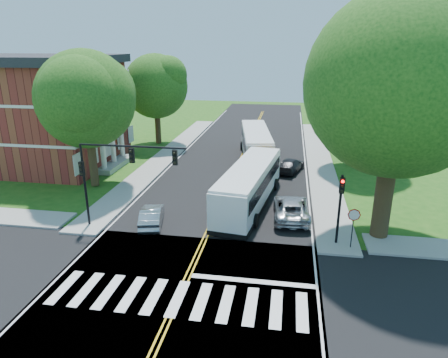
% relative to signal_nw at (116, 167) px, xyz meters
% --- Properties ---
extents(ground, '(140.00, 140.00, 0.00)m').
position_rel_signal_nw_xyz_m(ground, '(5.86, -6.43, -4.38)').
color(ground, '#1D4F13').
rests_on(ground, ground).
extents(road, '(14.00, 96.00, 0.01)m').
position_rel_signal_nw_xyz_m(road, '(5.86, 11.57, -4.37)').
color(road, black).
rests_on(road, ground).
extents(cross_road, '(60.00, 12.00, 0.01)m').
position_rel_signal_nw_xyz_m(cross_road, '(5.86, -6.43, -4.37)').
color(cross_road, black).
rests_on(cross_road, ground).
extents(center_line, '(0.36, 70.00, 0.01)m').
position_rel_signal_nw_xyz_m(center_line, '(5.86, 15.57, -4.36)').
color(center_line, gold).
rests_on(center_line, road).
extents(edge_line_w, '(0.12, 70.00, 0.01)m').
position_rel_signal_nw_xyz_m(edge_line_w, '(-0.94, 15.57, -4.36)').
color(edge_line_w, silver).
rests_on(edge_line_w, road).
extents(edge_line_e, '(0.12, 70.00, 0.01)m').
position_rel_signal_nw_xyz_m(edge_line_e, '(12.66, 15.57, -4.36)').
color(edge_line_e, silver).
rests_on(edge_line_e, road).
extents(crosswalk, '(12.60, 3.00, 0.01)m').
position_rel_signal_nw_xyz_m(crosswalk, '(5.86, -6.93, -4.36)').
color(crosswalk, silver).
rests_on(crosswalk, road).
extents(stop_bar, '(6.60, 0.40, 0.01)m').
position_rel_signal_nw_xyz_m(stop_bar, '(9.36, -4.83, -4.36)').
color(stop_bar, silver).
rests_on(stop_bar, road).
extents(sidewalk_nw, '(2.60, 40.00, 0.15)m').
position_rel_signal_nw_xyz_m(sidewalk_nw, '(-2.44, 18.57, -4.30)').
color(sidewalk_nw, gray).
rests_on(sidewalk_nw, ground).
extents(sidewalk_ne, '(2.60, 40.00, 0.15)m').
position_rel_signal_nw_xyz_m(sidewalk_ne, '(14.16, 18.57, -4.30)').
color(sidewalk_ne, gray).
rests_on(sidewalk_ne, ground).
extents(tree_ne_big, '(10.80, 10.80, 14.91)m').
position_rel_signal_nw_xyz_m(tree_ne_big, '(16.86, 1.57, 5.24)').
color(tree_ne_big, '#322514').
rests_on(tree_ne_big, ground).
extents(tree_west_near, '(8.00, 8.00, 11.40)m').
position_rel_signal_nw_xyz_m(tree_west_near, '(-5.64, 7.57, 3.15)').
color(tree_west_near, '#322514').
rests_on(tree_west_near, ground).
extents(tree_west_far, '(7.60, 7.60, 10.67)m').
position_rel_signal_nw_xyz_m(tree_west_far, '(-5.14, 23.57, 2.62)').
color(tree_west_far, '#322514').
rests_on(tree_west_far, ground).
extents(tree_east_mid, '(8.40, 8.40, 11.93)m').
position_rel_signal_nw_xyz_m(tree_east_mid, '(17.36, 17.57, 3.48)').
color(tree_east_mid, '#322514').
rests_on(tree_east_mid, ground).
extents(tree_east_far, '(7.20, 7.20, 10.34)m').
position_rel_signal_nw_xyz_m(tree_east_far, '(18.36, 33.57, 2.48)').
color(tree_east_far, '#322514').
rests_on(tree_east_far, ground).
extents(brick_building, '(20.00, 13.00, 10.80)m').
position_rel_signal_nw_xyz_m(brick_building, '(-16.10, 13.57, 1.04)').
color(brick_building, maroon).
rests_on(brick_building, ground).
extents(signal_nw, '(7.15, 0.46, 5.66)m').
position_rel_signal_nw_xyz_m(signal_nw, '(0.00, 0.00, 0.00)').
color(signal_nw, black).
rests_on(signal_nw, ground).
extents(signal_ne, '(0.30, 0.46, 4.40)m').
position_rel_signal_nw_xyz_m(signal_ne, '(14.06, 0.01, -1.41)').
color(signal_ne, black).
rests_on(signal_ne, ground).
extents(stop_sign, '(0.76, 0.08, 2.53)m').
position_rel_signal_nw_xyz_m(stop_sign, '(14.86, -0.45, -2.35)').
color(stop_sign, black).
rests_on(stop_sign, ground).
extents(bus_lead, '(4.26, 12.44, 3.16)m').
position_rel_signal_nw_xyz_m(bus_lead, '(8.05, 5.52, -2.70)').
color(bus_lead, silver).
rests_on(bus_lead, road).
extents(bus_follow, '(4.55, 12.54, 3.18)m').
position_rel_signal_nw_xyz_m(bus_follow, '(7.39, 18.55, -2.69)').
color(bus_follow, silver).
rests_on(bus_follow, road).
extents(hatchback, '(2.26, 4.20, 1.32)m').
position_rel_signal_nw_xyz_m(hatchback, '(1.83, 0.92, -3.71)').
color(hatchback, '#A5A8AC').
rests_on(hatchback, road).
extents(suv, '(2.73, 5.44, 1.48)m').
position_rel_signal_nw_xyz_m(suv, '(11.26, 3.66, -3.63)').
color(suv, '#B2B4B9').
rests_on(suv, road).
extents(dark_sedan, '(2.96, 4.78, 1.29)m').
position_rel_signal_nw_xyz_m(dark_sedan, '(11.14, 14.67, -3.72)').
color(dark_sedan, black).
rests_on(dark_sedan, road).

